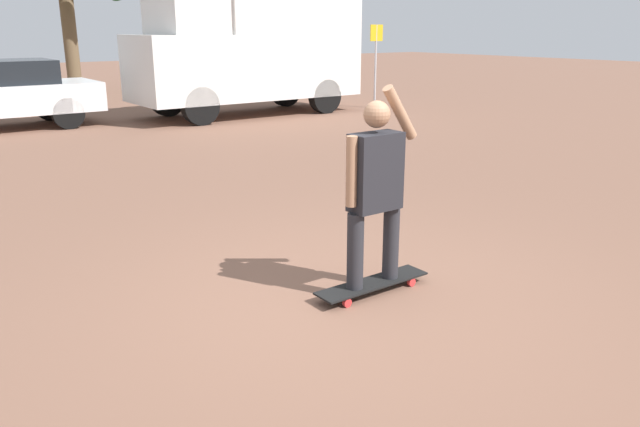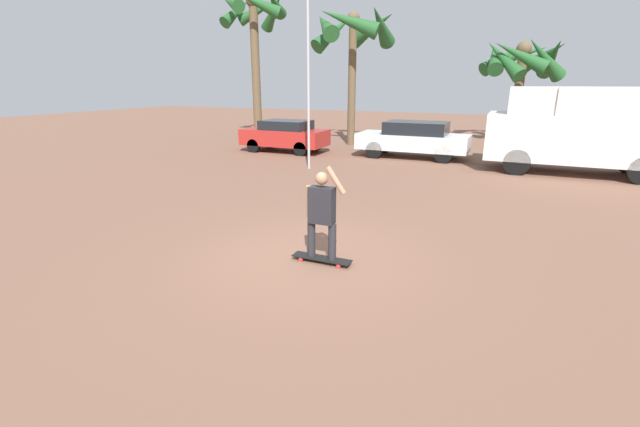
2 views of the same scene
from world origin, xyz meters
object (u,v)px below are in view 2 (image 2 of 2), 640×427
object	(u,v)px
person_skateboarder	(322,210)
flagpole	(310,37)
palm_tree_center_background	(352,32)
skateboard	(322,258)
camper_van	(583,127)
parked_car_white	(414,138)
palm_tree_near_van	(522,60)
palm_tree_far_left	(255,19)
parked_car_red	(285,135)

from	to	relation	value
person_skateboarder	flagpole	bearing A→B (deg)	116.60
person_skateboarder	palm_tree_center_background	size ratio (longest dim) A/B	0.25
palm_tree_center_background	flagpole	size ratio (longest dim) A/B	0.82
person_skateboarder	skateboard	bearing A→B (deg)	-0.00
skateboard	palm_tree_center_background	size ratio (longest dim) A/B	0.16
person_skateboarder	flagpole	size ratio (longest dim) A/B	0.21
camper_van	palm_tree_center_background	bearing A→B (deg)	158.96
camper_van	parked_car_white	world-z (taller)	camper_van
person_skateboarder	palm_tree_near_van	distance (m)	19.49
person_skateboarder	parked_car_white	size ratio (longest dim) A/B	0.36
person_skateboarder	palm_tree_center_background	bearing A→B (deg)	108.31
person_skateboarder	camper_van	xyz separation A→B (m)	(5.01, 10.66, 0.65)
parked_car_white	flagpole	world-z (taller)	flagpole
person_skateboarder	palm_tree_far_left	xyz separation A→B (m)	(-10.71, 15.28, 5.40)
camper_van	flagpole	bearing A→B (deg)	-161.94
camper_van	palm_tree_center_background	size ratio (longest dim) A/B	0.88
palm_tree_center_background	person_skateboarder	bearing A→B (deg)	-71.69
palm_tree_far_left	flagpole	xyz separation A→B (m)	(6.83, -7.52, -1.83)
palm_tree_near_van	palm_tree_far_left	world-z (taller)	palm_tree_far_left
camper_van	palm_tree_far_left	xyz separation A→B (m)	(-15.73, 4.62, 4.76)
parked_car_red	palm_tree_center_background	bearing A→B (deg)	60.62
skateboard	palm_tree_near_van	world-z (taller)	palm_tree_near_van
person_skateboarder	flagpole	distance (m)	9.38
camper_van	flagpole	size ratio (longest dim) A/B	0.72
parked_car_red	palm_tree_center_background	xyz separation A→B (m)	(1.93, 3.43, 4.64)
parked_car_red	palm_tree_far_left	world-z (taller)	palm_tree_far_left
person_skateboarder	palm_tree_far_left	world-z (taller)	palm_tree_far_left
skateboard	parked_car_red	distance (m)	12.89
parked_car_white	flagpole	distance (m)	6.22
palm_tree_center_background	palm_tree_far_left	xyz separation A→B (m)	(-5.94, 0.86, 0.98)
camper_van	parked_car_white	distance (m)	6.12
palm_tree_near_van	parked_car_white	bearing A→B (deg)	-117.53
palm_tree_center_background	skateboard	bearing A→B (deg)	-71.69
camper_van	palm_tree_near_van	world-z (taller)	palm_tree_near_van
person_skateboarder	palm_tree_center_background	xyz separation A→B (m)	(-4.77, 14.42, 4.42)
parked_car_white	parked_car_red	size ratio (longest dim) A/B	1.18
person_skateboarder	palm_tree_far_left	size ratio (longest dim) A/B	0.21
person_skateboarder	camper_van	bearing A→B (deg)	64.81
parked_car_red	palm_tree_far_left	size ratio (longest dim) A/B	0.49
flagpole	camper_van	bearing A→B (deg)	18.06
skateboard	parked_car_white	distance (m)	11.83
skateboard	parked_car_red	size ratio (longest dim) A/B	0.28
skateboard	person_skateboarder	distance (m)	0.90
palm_tree_far_left	palm_tree_center_background	bearing A→B (deg)	-8.21
skateboard	flagpole	world-z (taller)	flagpole
parked_car_white	palm_tree_near_van	world-z (taller)	palm_tree_near_van
camper_van	palm_tree_center_background	xyz separation A→B (m)	(-9.78, 3.76, 3.78)
parked_car_red	palm_tree_near_van	bearing A→B (deg)	40.11
palm_tree_near_van	palm_tree_center_background	size ratio (longest dim) A/B	0.81
camper_van	flagpole	world-z (taller)	flagpole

